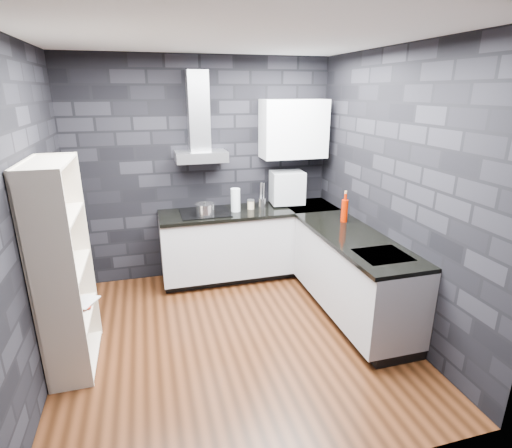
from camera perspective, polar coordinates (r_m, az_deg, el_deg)
name	(u,v)px	position (r m, az deg, el deg)	size (l,w,h in m)	color
ground	(234,338)	(4.07, -3.18, -15.91)	(3.20, 3.20, 0.00)	#482311
ceiling	(228,35)	(3.38, -4.07, 25.28)	(3.20, 3.20, 0.00)	white
wall_back	(204,171)	(5.05, -7.47, 7.55)	(3.20, 0.05, 2.70)	black
wall_front	(299,291)	(2.03, 6.21, -9.51)	(3.20, 0.05, 2.70)	black
wall_left	(25,221)	(3.55, -30.17, 0.40)	(0.05, 3.20, 2.70)	black
wall_right	(394,193)	(4.13, 19.12, 4.19)	(0.05, 3.20, 2.70)	black
toekick_back	(249,271)	(5.28, -1.02, -6.68)	(2.18, 0.50, 0.10)	black
toekick_right	(352,309)	(4.54, 13.62, -11.73)	(0.50, 1.78, 0.10)	black
counter_back_cab	(250,241)	(5.08, -0.93, -2.47)	(2.20, 0.60, 0.76)	silver
counter_right_cab	(352,274)	(4.33, 13.58, -6.89)	(0.60, 1.80, 0.76)	silver
counter_back_top	(250,211)	(4.94, -0.93, 1.83)	(2.20, 0.62, 0.04)	black
counter_right_top	(354,238)	(4.17, 13.87, -1.94)	(0.62, 1.80, 0.04)	black
counter_corner_top	(309,206)	(5.20, 7.62, 2.52)	(0.62, 0.62, 0.04)	black
hood_body	(201,156)	(4.82, -7.83, 9.54)	(0.60, 0.34, 0.12)	silver
hood_chimney	(198,111)	(4.83, -8.23, 15.64)	(0.24, 0.20, 0.90)	silver
upper_cabinet	(294,129)	(5.06, 5.39, 13.37)	(0.80, 0.35, 0.70)	white
cooktop	(205,213)	(4.84, -7.28, 1.64)	(0.58, 0.50, 0.01)	black
sink_rim	(383,255)	(3.78, 17.66, -4.27)	(0.44, 0.40, 0.01)	silver
pot	(205,210)	(4.70, -7.27, 2.00)	(0.21, 0.21, 0.12)	silver
glass_vase	(236,200)	(4.84, -2.94, 3.45)	(0.11, 0.11, 0.28)	white
storage_jar	(251,205)	(4.95, -0.75, 2.75)	(0.08, 0.08, 0.10)	beige
utensil_crock	(262,203)	(5.01, 0.84, 3.04)	(0.09, 0.09, 0.12)	silver
appliance_garage	(287,187)	(5.12, 4.46, 5.23)	(0.41, 0.32, 0.41)	#B8BCC0
red_bottle	(344,211)	(4.56, 12.52, 1.85)	(0.07, 0.07, 0.25)	#A21900
bookshelf	(63,269)	(3.68, -25.82, -5.79)	(0.34, 0.80, 1.80)	beige
fruit_bowl	(60,271)	(3.56, -26.21, -6.03)	(0.20, 0.20, 0.05)	white
book_red	(70,296)	(3.95, -25.02, -9.33)	(0.16, 0.02, 0.22)	maroon
book_second	(74,290)	(3.99, -24.51, -8.61)	(0.18, 0.02, 0.24)	#B2B2B2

